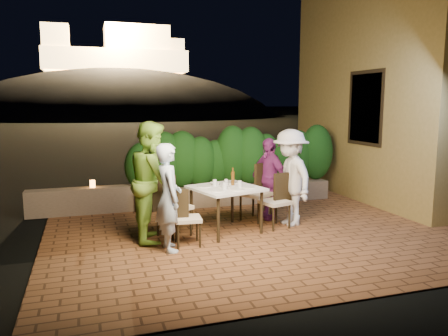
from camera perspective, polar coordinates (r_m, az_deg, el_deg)
name	(u,v)px	position (r m, az deg, el deg)	size (l,w,h in m)	color
ground	(269,235)	(7.21, 5.88, -8.73)	(400.00, 400.00, 0.00)	black
terrace_floor	(257,230)	(7.67, 4.37, -8.08)	(7.00, 6.00, 0.15)	brown
building_wall	(384,85)	(10.47, 20.15, 10.15)	(1.60, 5.00, 5.00)	#9F843E
window_pane	(367,108)	(9.60, 18.12, 7.45)	(0.08, 1.00, 1.40)	black
window_frame	(366,108)	(9.59, 18.07, 7.45)	(0.06, 1.15, 1.55)	black
planter	(234,193)	(9.30, 1.37, -3.33)	(4.20, 0.55, 0.40)	#75624A
hedge	(235,158)	(9.18, 1.38, 1.26)	(4.00, 0.70, 1.10)	#143F11
parapet	(87,201)	(8.80, -17.48, -4.08)	(2.20, 0.30, 0.50)	#75624A
hill	(119,144)	(66.75, -13.53, 3.09)	(52.00, 40.00, 22.00)	black
fortress	(116,43)	(67.00, -13.97, 15.53)	(26.00, 8.00, 8.00)	#FFCC7A
dining_table	(226,209)	(7.21, 0.24, -5.43)	(1.01, 1.01, 0.75)	white
plate_nw	(218,191)	(6.81, -0.76, -2.97)	(0.22, 0.22, 0.01)	white
plate_sw	(204,186)	(7.15, -2.59, -2.41)	(0.23, 0.23, 0.01)	white
plate_ne	(249,187)	(7.08, 3.27, -2.54)	(0.20, 0.20, 0.01)	white
plate_se	(232,183)	(7.48, 1.07, -1.91)	(0.24, 0.24, 0.01)	white
plate_centre	(225,187)	(7.10, 0.07, -2.49)	(0.20, 0.20, 0.01)	white
plate_front	(237,190)	(6.89, 1.77, -2.83)	(0.24, 0.24, 0.01)	white
glass_nw	(225,186)	(6.92, 0.09, -2.33)	(0.07, 0.07, 0.12)	silver
glass_sw	(215,183)	(7.21, -1.22, -1.93)	(0.06, 0.06, 0.11)	silver
glass_ne	(240,184)	(7.11, 2.06, -2.08)	(0.06, 0.06, 0.11)	silver
glass_se	(226,182)	(7.29, 0.29, -1.84)	(0.06, 0.06, 0.10)	silver
beer_bottle	(233,176)	(7.26, 1.16, -1.11)	(0.06, 0.06, 0.30)	#54330E
bowl	(215,183)	(7.33, -1.18, -2.04)	(0.16, 0.16, 0.04)	white
chair_left_front	(188,217)	(6.56, -4.77, -6.44)	(0.39, 0.39, 0.85)	black
chair_left_back	(174,206)	(7.00, -6.53, -4.91)	(0.46, 0.46, 0.99)	black
chair_right_front	(275,201)	(7.47, 6.67, -4.27)	(0.43, 0.43, 0.93)	black
chair_right_back	(256,192)	(7.88, 4.19, -3.19)	(0.48, 0.48, 1.03)	black
diner_blue	(169,197)	(6.28, -7.23, -3.83)	(0.57, 0.37, 1.55)	silver
diner_green	(153,181)	(6.78, -9.23, -1.72)	(0.89, 0.70, 1.84)	#89C43D
diner_white	(290,178)	(7.59, 8.62, -1.26)	(1.08, 0.62, 1.67)	silver
diner_purple	(269,178)	(8.00, 5.84, -1.37)	(0.87, 0.36, 1.49)	#7E2A77
parapet_lamp	(92,184)	(8.74, -16.80, -2.00)	(0.10, 0.10, 0.14)	orange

